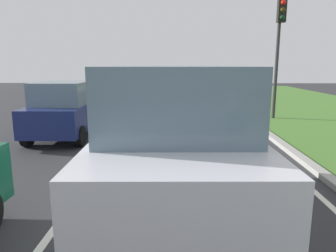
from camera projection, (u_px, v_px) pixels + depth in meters
name	position (u px, v px, depth m)	size (l,w,h in m)	color
ground_plane	(142.00, 138.00, 9.85)	(60.00, 60.00, 0.00)	#2D2D30
lane_line_center	(120.00, 138.00, 9.86)	(0.12, 32.00, 0.01)	silver
lane_line_right_edge	(256.00, 139.00, 9.78)	(0.12, 32.00, 0.01)	silver
curb_right	(272.00, 137.00, 9.76)	(0.24, 48.00, 0.12)	#9E9B93
car_suv_ahead	(175.00, 145.00, 4.43)	(2.05, 4.54, 2.28)	silver
car_hatchback_far	(66.00, 110.00, 9.86)	(1.75, 3.71, 1.78)	navy
traffic_light_near_right	(279.00, 35.00, 12.49)	(0.32, 0.50, 5.18)	#2D2D2D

